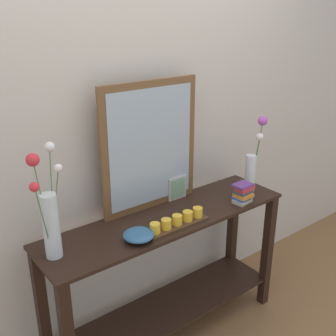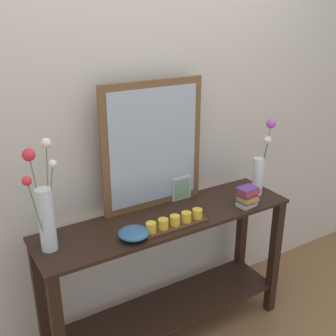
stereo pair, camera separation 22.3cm
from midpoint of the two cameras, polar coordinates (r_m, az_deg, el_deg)
The scene contains 10 objects.
ground_plane at distance 2.86m, azimuth -2.40°, elevation -22.15°, with size 7.00×6.00×0.02m, color brown.
wall_back at distance 2.43m, azimuth -7.33°, elevation 6.60°, with size 6.40×0.08×2.70m, color beige.
console_table at distance 2.53m, azimuth -2.59°, elevation -13.57°, with size 1.52×0.41×0.85m.
mirror_leaning at distance 2.34m, azimuth -5.19°, elevation 2.92°, with size 0.64×0.03×0.75m.
tall_vase_left at distance 2.01m, azimuth -19.27°, elevation -6.26°, with size 0.18×0.18×0.55m.
vase_right at distance 2.64m, azimuth 9.34°, elevation 0.61°, with size 0.11×0.09×0.50m.
candle_tray at distance 2.24m, azimuth -1.59°, elevation -7.54°, with size 0.39×0.09×0.07m.
picture_frame_small at distance 2.53m, azimuth -1.21°, elevation -2.84°, with size 0.13×0.01×0.15m.
decorative_bowl at distance 2.13m, azimuth -7.14°, elevation -9.30°, with size 0.16×0.16×0.05m.
book_stack at distance 2.52m, azimuth 7.93°, elevation -3.52°, with size 0.14×0.10×0.12m.
Camera 1 is at (-1.26, -1.65, 1.97)m, focal length 43.88 mm.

